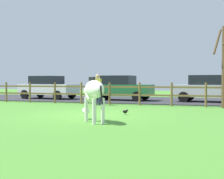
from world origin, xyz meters
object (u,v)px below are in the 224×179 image
at_px(crow_on_grass, 125,111).
at_px(parked_car_green, 120,88).
at_px(parked_car_silver, 209,88).
at_px(parked_car_white, 48,87).
at_px(visitor_near_fence, 98,88).
at_px(zebra, 93,93).

relative_size(crow_on_grass, parked_car_green, 0.05).
height_order(parked_car_silver, parked_car_green, same).
bearing_deg(crow_on_grass, parked_car_white, 135.52).
bearing_deg(visitor_near_fence, crow_on_grass, -55.64).
xyz_separation_m(parked_car_silver, parked_car_green, (-5.44, -0.06, 0.00)).
height_order(parked_car_white, parked_car_green, same).
relative_size(zebra, parked_car_green, 0.39).
bearing_deg(zebra, parked_car_silver, 74.44).
bearing_deg(parked_car_green, crow_on_grass, -70.55).
xyz_separation_m(parked_car_white, parked_car_silver, (10.64, 0.14, 0.00)).
distance_m(crow_on_grass, visitor_near_fence, 4.95).
distance_m(zebra, parked_car_green, 10.70).
bearing_deg(visitor_near_fence, zebra, -69.08).
height_order(parked_car_white, parked_car_silver, same).
bearing_deg(parked_car_silver, visitor_near_fence, -143.85).
distance_m(parked_car_silver, visitor_near_fence, 6.69).
xyz_separation_m(crow_on_grass, parked_car_green, (-2.80, 7.92, 0.72)).
xyz_separation_m(parked_car_white, visitor_near_fence, (5.23, -3.81, 0.06)).
xyz_separation_m(zebra, visitor_near_fence, (-2.49, 6.52, -0.02)).
bearing_deg(parked_car_white, parked_car_green, 0.80).
relative_size(zebra, parked_car_white, 0.38).
relative_size(zebra, parked_car_silver, 0.38).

